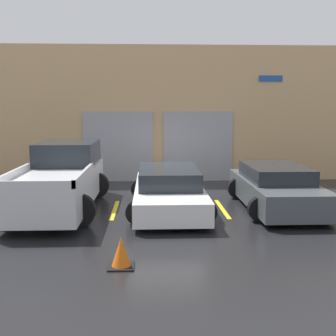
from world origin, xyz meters
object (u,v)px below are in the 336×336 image
sedan_white (169,190)px  sedan_side (276,188)px  pickup_truck (61,179)px  traffic_cone (121,253)px

sedan_white → sedan_side: bearing=-0.2°
pickup_truck → sedan_side: (6.03, -0.29, -0.25)m
sedan_white → sedan_side: sedan_side is taller
pickup_truck → sedan_white: bearing=-5.3°
pickup_truck → traffic_cone: size_ratio=9.60×
pickup_truck → traffic_cone: (1.98, -4.56, -0.58)m
sedan_white → sedan_side: (3.02, -0.01, 0.03)m
sedan_white → sedan_side: 3.02m
sedan_white → pickup_truck: bearing=174.7°
traffic_cone → sedan_side: bearing=46.5°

